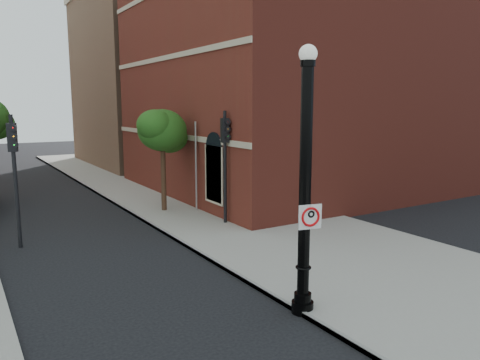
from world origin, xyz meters
TOP-DOWN VIEW (x-y plane):
  - ground at (0.00, 0.00)m, footprint 120.00×120.00m
  - sidewalk_right at (6.00, 10.00)m, footprint 8.00×60.00m
  - curb_edge at (2.05, 10.00)m, footprint 0.10×60.00m
  - brick_wall_building at (16.00, 14.00)m, footprint 22.30×16.30m
  - bg_building_tan_b at (16.00, 30.00)m, footprint 22.00×14.00m
  - lamppost at (2.18, -0.64)m, footprint 0.54×0.54m
  - no_parking_sign at (2.22, -0.80)m, footprint 0.59×0.17m
  - traffic_signal_left at (-3.06, 8.88)m, footprint 0.36×0.42m
  - traffic_signal_right at (4.80, 7.74)m, footprint 0.34×0.41m
  - utility_pole at (4.80, 10.49)m, footprint 0.09×0.09m
  - street_tree_c at (3.55, 11.41)m, footprint 2.71×2.45m

SIDE VIEW (x-z plane):
  - ground at x=0.00m, z-range 0.00..0.00m
  - sidewalk_right at x=6.00m, z-range 0.00..0.12m
  - curb_edge at x=2.05m, z-range 0.00..0.14m
  - utility_pole at x=4.80m, z-range 0.00..4.32m
  - no_parking_sign at x=2.22m, z-range 2.16..2.76m
  - lamppost at x=2.18m, z-range -0.25..6.19m
  - traffic_signal_left at x=-3.06m, z-range 0.83..5.58m
  - traffic_signal_right at x=4.80m, z-range 0.84..5.68m
  - street_tree_c at x=3.55m, z-range 1.41..6.29m
  - brick_wall_building at x=16.00m, z-range 0.01..12.51m
  - bg_building_tan_b at x=16.00m, z-range 0.00..14.00m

